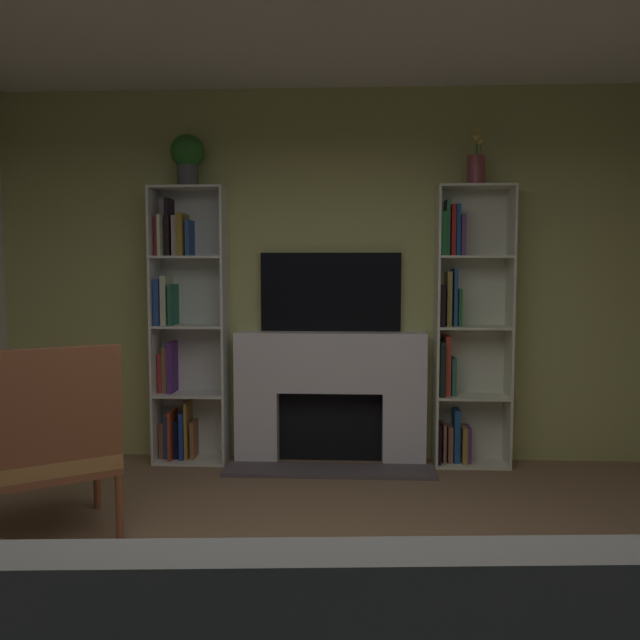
{
  "coord_description": "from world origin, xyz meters",
  "views": [
    {
      "loc": [
        0.17,
        -2.3,
        1.5
      ],
      "look_at": [
        0.0,
        1.11,
        1.23
      ],
      "focal_mm": 36.5,
      "sensor_mm": 36.0,
      "label": 1
    }
  ],
  "objects_px": {
    "vase_with_flowers": "(476,167)",
    "armchair": "(52,446)",
    "tv": "(331,292)",
    "bookshelf_left": "(184,329)",
    "bookshelf_right": "(463,332)",
    "potted_plant": "(188,156)",
    "fireplace": "(330,393)"
  },
  "relations": [
    {
      "from": "fireplace",
      "to": "tv",
      "type": "height_order",
      "value": "tv"
    },
    {
      "from": "fireplace",
      "to": "bookshelf_right",
      "type": "xyz_separation_m",
      "value": [
        1.01,
        0.03,
        0.48
      ]
    },
    {
      "from": "armchair",
      "to": "fireplace",
      "type": "bearing_deg",
      "value": 46.77
    },
    {
      "from": "fireplace",
      "to": "bookshelf_left",
      "type": "relative_size",
      "value": 0.74
    },
    {
      "from": "potted_plant",
      "to": "armchair",
      "type": "xyz_separation_m",
      "value": [
        -0.38,
        -1.53,
        -1.81
      ]
    },
    {
      "from": "tv",
      "to": "potted_plant",
      "type": "relative_size",
      "value": 2.77
    },
    {
      "from": "bookshelf_left",
      "to": "armchair",
      "type": "height_order",
      "value": "bookshelf_left"
    },
    {
      "from": "bookshelf_left",
      "to": "bookshelf_right",
      "type": "xyz_separation_m",
      "value": [
        2.16,
        0.01,
        -0.01
      ]
    },
    {
      "from": "fireplace",
      "to": "tv",
      "type": "relative_size",
      "value": 1.44
    },
    {
      "from": "tv",
      "to": "potted_plant",
      "type": "xyz_separation_m",
      "value": [
        -1.08,
        -0.12,
        1.03
      ]
    },
    {
      "from": "fireplace",
      "to": "potted_plant",
      "type": "xyz_separation_m",
      "value": [
        -1.08,
        -0.03,
        1.81
      ]
    },
    {
      "from": "tv",
      "to": "armchair",
      "type": "bearing_deg",
      "value": -131.55
    },
    {
      "from": "vase_with_flowers",
      "to": "armchair",
      "type": "relative_size",
      "value": 0.38
    },
    {
      "from": "potted_plant",
      "to": "vase_with_flowers",
      "type": "xyz_separation_m",
      "value": [
        2.16,
        -0.0,
        -0.09
      ]
    },
    {
      "from": "bookshelf_right",
      "to": "fireplace",
      "type": "bearing_deg",
      "value": -178.49
    },
    {
      "from": "potted_plant",
      "to": "bookshelf_right",
      "type": "bearing_deg",
      "value": 1.43
    },
    {
      "from": "fireplace",
      "to": "vase_with_flowers",
      "type": "distance_m",
      "value": 2.03
    },
    {
      "from": "tv",
      "to": "bookshelf_right",
      "type": "bearing_deg",
      "value": -3.83
    },
    {
      "from": "bookshelf_left",
      "to": "potted_plant",
      "type": "bearing_deg",
      "value": -35.08
    },
    {
      "from": "fireplace",
      "to": "tv",
      "type": "bearing_deg",
      "value": 90.0
    },
    {
      "from": "armchair",
      "to": "bookshelf_right",
      "type": "bearing_deg",
      "value": 32.59
    },
    {
      "from": "bookshelf_right",
      "to": "potted_plant",
      "type": "xyz_separation_m",
      "value": [
        -2.09,
        -0.05,
        1.33
      ]
    },
    {
      "from": "tv",
      "to": "armchair",
      "type": "height_order",
      "value": "tv"
    },
    {
      "from": "vase_with_flowers",
      "to": "armchair",
      "type": "height_order",
      "value": "vase_with_flowers"
    },
    {
      "from": "fireplace",
      "to": "bookshelf_left",
      "type": "bearing_deg",
      "value": 179.11
    },
    {
      "from": "vase_with_flowers",
      "to": "bookshelf_left",
      "type": "bearing_deg",
      "value": 178.88
    },
    {
      "from": "armchair",
      "to": "bookshelf_left",
      "type": "bearing_deg",
      "value": 78.46
    },
    {
      "from": "vase_with_flowers",
      "to": "tv",
      "type": "bearing_deg",
      "value": 173.66
    },
    {
      "from": "bookshelf_right",
      "to": "armchair",
      "type": "relative_size",
      "value": 1.93
    },
    {
      "from": "potted_plant",
      "to": "vase_with_flowers",
      "type": "relative_size",
      "value": 0.94
    },
    {
      "from": "bookshelf_left",
      "to": "armchair",
      "type": "xyz_separation_m",
      "value": [
        -0.32,
        -1.57,
        -0.5
      ]
    },
    {
      "from": "fireplace",
      "to": "armchair",
      "type": "bearing_deg",
      "value": -133.23
    }
  ]
}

